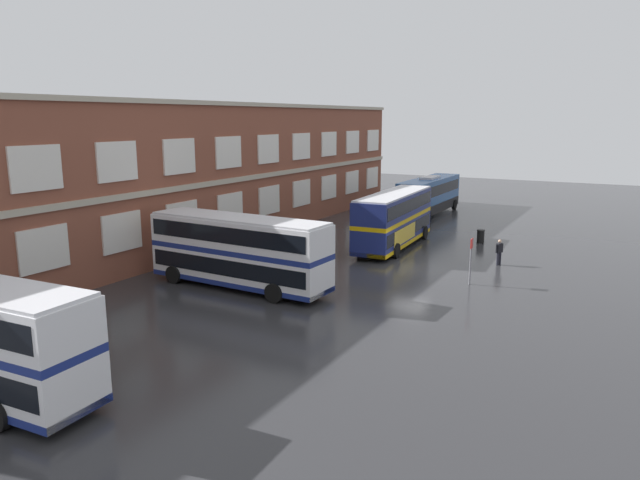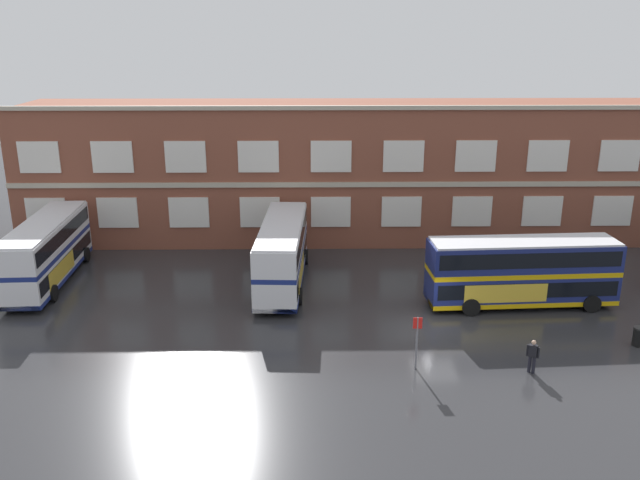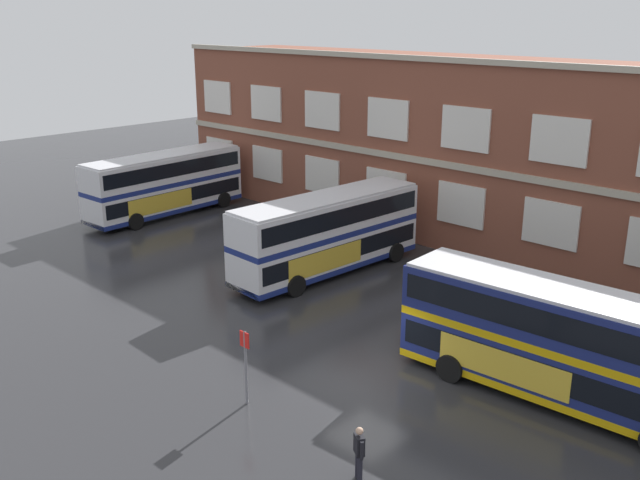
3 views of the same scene
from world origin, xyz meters
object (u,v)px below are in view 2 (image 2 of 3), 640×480
at_px(double_decker_near, 46,251).
at_px(double_decker_middle, 282,252).
at_px(station_litter_bin, 638,336).
at_px(bus_stand_flag, 417,338).
at_px(double_decker_far, 522,271).
at_px(waiting_passenger, 533,355).

relative_size(double_decker_near, double_decker_middle, 1.00).
bearing_deg(station_litter_bin, bus_stand_flag, -169.17).
relative_size(double_decker_far, bus_stand_flag, 4.12).
relative_size(double_decker_middle, station_litter_bin, 10.78).
relative_size(bus_stand_flag, station_litter_bin, 2.62).
relative_size(double_decker_middle, bus_stand_flag, 4.11).
relative_size(waiting_passenger, station_litter_bin, 1.65).
bearing_deg(station_litter_bin, double_decker_far, 130.86).
xyz_separation_m(waiting_passenger, station_litter_bin, (6.45, 2.75, -0.41)).
xyz_separation_m(double_decker_near, waiting_passenger, (27.57, -12.32, -1.22)).
distance_m(bus_stand_flag, station_litter_bin, 12.21).
distance_m(double_decker_near, waiting_passenger, 30.22).
height_order(double_decker_near, bus_stand_flag, double_decker_near).
distance_m(double_decker_near, station_litter_bin, 35.37).
bearing_deg(bus_stand_flag, double_decker_middle, 121.43).
bearing_deg(double_decker_far, double_decker_near, 171.81).
height_order(double_decker_near, double_decker_middle, same).
distance_m(double_decker_middle, bus_stand_flag, 13.24).
distance_m(double_decker_far, station_litter_bin, 7.24).
distance_m(double_decker_near, double_decker_middle, 15.19).
height_order(waiting_passenger, station_litter_bin, waiting_passenger).
height_order(double_decker_far, station_litter_bin, double_decker_far).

